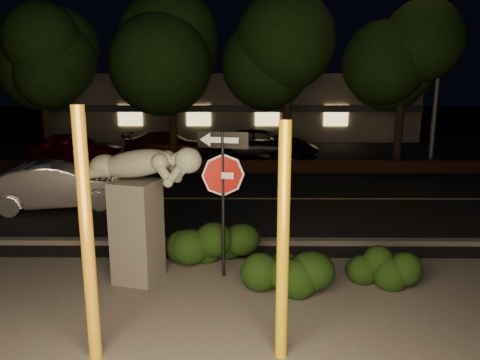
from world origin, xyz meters
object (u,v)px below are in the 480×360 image
at_px(parked_car_red, 76,148).
at_px(parked_car_darkred, 168,145).
at_px(yellow_pole_left, 87,239).
at_px(yellow_pole_right, 283,245).
at_px(signpost, 223,176).
at_px(sculpture, 138,199).
at_px(streetlight, 437,22).
at_px(parked_car_dark, 263,145).
at_px(silver_sedan, 58,186).

height_order(parked_car_red, parked_car_darkred, parked_car_red).
distance_m(yellow_pole_left, yellow_pole_right, 2.57).
bearing_deg(signpost, parked_car_darkred, 114.84).
bearing_deg(yellow_pole_right, parked_car_red, 118.48).
distance_m(sculpture, parked_car_darkred, 14.17).
relative_size(signpost, parked_car_darkred, 0.68).
bearing_deg(streetlight, sculpture, -130.64).
xyz_separation_m(yellow_pole_left, parked_car_red, (-5.45, 14.84, -1.05)).
bearing_deg(parked_car_red, parked_car_dark, -76.11).
distance_m(yellow_pole_right, streetlight, 16.35).
height_order(streetlight, parked_car_dark, streetlight).
height_order(yellow_pole_left, streetlight, streetlight).
distance_m(signpost, silver_sedan, 7.11).
bearing_deg(yellow_pole_left, sculpture, 87.72).
height_order(parked_car_red, parked_car_dark, parked_car_dark).
height_order(signpost, sculpture, signpost).
bearing_deg(parked_car_darkred, silver_sedan, 166.76).
bearing_deg(silver_sedan, streetlight, -78.23).
distance_m(yellow_pole_left, signpost, 3.21).
relative_size(sculpture, parked_car_darkred, 0.63).
height_order(yellow_pole_right, streetlight, streetlight).
height_order(streetlight, silver_sedan, streetlight).
xyz_separation_m(sculpture, parked_car_darkred, (-1.68, 14.03, -1.01)).
bearing_deg(silver_sedan, parked_car_dark, -52.08).
bearing_deg(parked_car_darkred, yellow_pole_right, -167.73).
distance_m(silver_sedan, parked_car_dark, 10.42).
height_order(yellow_pole_left, parked_car_dark, yellow_pole_left).
distance_m(yellow_pole_left, parked_car_darkred, 16.67).
height_order(yellow_pole_right, sculpture, yellow_pole_right).
bearing_deg(parked_car_darkred, parked_car_dark, -101.49).
xyz_separation_m(yellow_pole_left, silver_sedan, (-3.40, 7.54, -1.06)).
bearing_deg(parked_car_red, parked_car_darkred, -58.56).
relative_size(yellow_pole_left, streetlight, 0.35).
xyz_separation_m(signpost, streetlight, (8.20, 11.31, 3.95)).
bearing_deg(parked_car_red, sculpture, -148.19).
bearing_deg(yellow_pole_left, yellow_pole_right, 1.10).
height_order(signpost, silver_sedan, signpost).
distance_m(sculpture, streetlight, 15.71).
distance_m(signpost, streetlight, 14.51).
bearing_deg(yellow_pole_right, parked_car_dark, 88.48).
relative_size(streetlight, parked_car_dark, 1.96).
bearing_deg(streetlight, yellow_pole_right, -117.89).
relative_size(sculpture, parked_car_dark, 0.51).
xyz_separation_m(sculpture, silver_sedan, (-3.50, 5.02, -0.93)).
relative_size(sculpture, silver_sedan, 0.63).
relative_size(streetlight, silver_sedan, 2.43).
xyz_separation_m(signpost, sculpture, (-1.56, -0.20, -0.40)).
distance_m(yellow_pole_right, signpost, 2.85).
height_order(yellow_pole_left, parked_car_darkred, yellow_pole_left).
distance_m(signpost, parked_car_darkred, 14.27).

